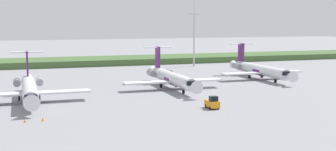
{
  "coord_description": "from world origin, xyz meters",
  "views": [
    {
      "loc": [
        -32.14,
        -83.44,
        15.58
      ],
      "look_at": [
        0.0,
        12.46,
        3.0
      ],
      "focal_mm": 47.81,
      "sensor_mm": 36.0,
      "label": 1
    }
  ],
  "objects_px": {
    "safety_cone_front_marker": "(25,121)",
    "safety_cone_mid_marker": "(43,119)",
    "regional_jet_third": "(259,69)",
    "antenna_mast": "(194,33)",
    "baggage_tug": "(212,103)",
    "regional_jet_nearest": "(29,88)",
    "regional_jet_second": "(171,77)"
  },
  "relations": [
    {
      "from": "safety_cone_front_marker",
      "to": "safety_cone_mid_marker",
      "type": "height_order",
      "value": "same"
    },
    {
      "from": "regional_jet_third",
      "to": "safety_cone_mid_marker",
      "type": "relative_size",
      "value": 56.36
    },
    {
      "from": "antenna_mast",
      "to": "baggage_tug",
      "type": "distance_m",
      "value": 73.89
    },
    {
      "from": "regional_jet_nearest",
      "to": "baggage_tug",
      "type": "distance_m",
      "value": 35.22
    },
    {
      "from": "antenna_mast",
      "to": "safety_cone_mid_marker",
      "type": "distance_m",
      "value": 88.39
    },
    {
      "from": "regional_jet_nearest",
      "to": "regional_jet_second",
      "type": "bearing_deg",
      "value": 12.81
    },
    {
      "from": "regional_jet_third",
      "to": "safety_cone_front_marker",
      "type": "bearing_deg",
      "value": -150.62
    },
    {
      "from": "baggage_tug",
      "to": "regional_jet_third",
      "type": "bearing_deg",
      "value": 49.27
    },
    {
      "from": "antenna_mast",
      "to": "safety_cone_front_marker",
      "type": "distance_m",
      "value": 90.15
    },
    {
      "from": "regional_jet_nearest",
      "to": "safety_cone_front_marker",
      "type": "distance_m",
      "value": 18.5
    },
    {
      "from": "safety_cone_mid_marker",
      "to": "regional_jet_third",
      "type": "bearing_deg",
      "value": 30.39
    },
    {
      "from": "regional_jet_nearest",
      "to": "regional_jet_third",
      "type": "relative_size",
      "value": 1.0
    },
    {
      "from": "regional_jet_second",
      "to": "antenna_mast",
      "type": "xyz_separation_m",
      "value": [
        23.4,
        44.51,
        8.56
      ]
    },
    {
      "from": "antenna_mast",
      "to": "safety_cone_mid_marker",
      "type": "height_order",
      "value": "antenna_mast"
    },
    {
      "from": "regional_jet_nearest",
      "to": "safety_cone_mid_marker",
      "type": "height_order",
      "value": "regional_jet_nearest"
    },
    {
      "from": "regional_jet_nearest",
      "to": "regional_jet_second",
      "type": "xyz_separation_m",
      "value": [
        31.27,
        7.11,
        0.0
      ]
    },
    {
      "from": "regional_jet_nearest",
      "to": "baggage_tug",
      "type": "relative_size",
      "value": 9.69
    },
    {
      "from": "baggage_tug",
      "to": "safety_cone_mid_marker",
      "type": "distance_m",
      "value": 29.03
    },
    {
      "from": "regional_jet_nearest",
      "to": "safety_cone_front_marker",
      "type": "height_order",
      "value": "regional_jet_nearest"
    },
    {
      "from": "regional_jet_third",
      "to": "antenna_mast",
      "type": "bearing_deg",
      "value": 96.74
    },
    {
      "from": "regional_jet_nearest",
      "to": "baggage_tug",
      "type": "xyz_separation_m",
      "value": [
        30.54,
        -17.48,
        -1.53
      ]
    },
    {
      "from": "regional_jet_second",
      "to": "baggage_tug",
      "type": "height_order",
      "value": "regional_jet_second"
    },
    {
      "from": "regional_jet_third",
      "to": "antenna_mast",
      "type": "relative_size",
      "value": 1.15
    },
    {
      "from": "regional_jet_second",
      "to": "safety_cone_mid_marker",
      "type": "xyz_separation_m",
      "value": [
        -29.75,
        -25.28,
        -2.26
      ]
    },
    {
      "from": "antenna_mast",
      "to": "baggage_tug",
      "type": "height_order",
      "value": "antenna_mast"
    },
    {
      "from": "regional_jet_nearest",
      "to": "antenna_mast",
      "type": "relative_size",
      "value": 1.15
    },
    {
      "from": "regional_jet_third",
      "to": "baggage_tug",
      "type": "relative_size",
      "value": 9.69
    },
    {
      "from": "antenna_mast",
      "to": "regional_jet_second",
      "type": "bearing_deg",
      "value": -117.74
    },
    {
      "from": "baggage_tug",
      "to": "antenna_mast",
      "type": "bearing_deg",
      "value": 70.74
    },
    {
      "from": "regional_jet_nearest",
      "to": "regional_jet_third",
      "type": "xyz_separation_m",
      "value": [
        58.94,
        15.51,
        0.0
      ]
    },
    {
      "from": "regional_jet_nearest",
      "to": "regional_jet_third",
      "type": "bearing_deg",
      "value": 14.74
    },
    {
      "from": "regional_jet_nearest",
      "to": "antenna_mast",
      "type": "height_order",
      "value": "antenna_mast"
    }
  ]
}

